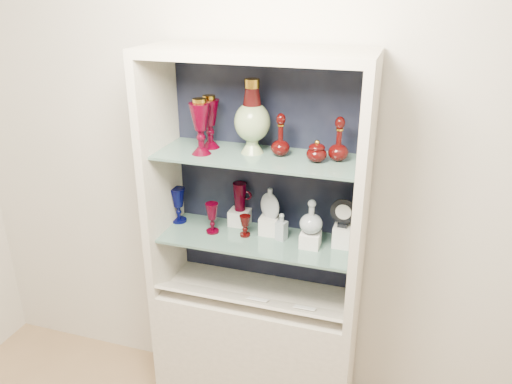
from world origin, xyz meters
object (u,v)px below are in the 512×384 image
(ruby_decanter_a, at_px, (281,132))
(cameo_medallion, at_px, (344,213))
(pedestal_lamp_left, at_px, (200,127))
(cobalt_goblet, at_px, (178,205))
(ruby_decanter_b, at_px, (339,138))
(lidded_bowl, at_px, (317,151))
(pedestal_lamp_right, at_px, (210,122))
(ruby_goblet_small, at_px, (245,226))
(flat_flask, at_px, (270,202))
(clear_round_decanter, at_px, (311,217))
(clear_square_bottle, at_px, (282,227))
(ruby_pitcher, at_px, (240,197))
(ruby_goblet_tall, at_px, (212,218))
(enamel_urn, at_px, (252,117))

(ruby_decanter_a, height_order, cameo_medallion, ruby_decanter_a)
(pedestal_lamp_left, relative_size, cobalt_goblet, 1.37)
(ruby_decanter_b, distance_m, cobalt_goblet, 0.91)
(ruby_decanter_a, bearing_deg, lidded_bowl, -11.51)
(pedestal_lamp_right, height_order, ruby_goblet_small, pedestal_lamp_right)
(ruby_decanter_a, distance_m, lidded_bowl, 0.18)
(pedestal_lamp_left, height_order, lidded_bowl, pedestal_lamp_left)
(pedestal_lamp_left, distance_m, ruby_goblet_small, 0.53)
(flat_flask, height_order, clear_round_decanter, flat_flask)
(clear_square_bottle, bearing_deg, flat_flask, 148.56)
(pedestal_lamp_right, height_order, ruby_pitcher, pedestal_lamp_right)
(ruby_decanter_a, height_order, clear_square_bottle, ruby_decanter_a)
(ruby_decanter_a, xyz_separation_m, flat_flask, (-0.06, 0.04, -0.36))
(clear_square_bottle, bearing_deg, ruby_goblet_tall, -175.11)
(lidded_bowl, bearing_deg, flat_flask, 162.36)
(cobalt_goblet, height_order, ruby_goblet_small, cobalt_goblet)
(pedestal_lamp_right, bearing_deg, ruby_decanter_b, -1.20)
(pedestal_lamp_right, height_order, flat_flask, pedestal_lamp_right)
(clear_square_bottle, distance_m, cameo_medallion, 0.30)
(cobalt_goblet, height_order, ruby_goblet_tall, cobalt_goblet)
(ruby_pitcher, height_order, clear_square_bottle, ruby_pitcher)
(ruby_pitcher, distance_m, flat_flask, 0.18)
(clear_round_decanter, height_order, cameo_medallion, cameo_medallion)
(ruby_goblet_small, distance_m, flat_flask, 0.17)
(cobalt_goblet, relative_size, clear_square_bottle, 1.34)
(ruby_pitcher, distance_m, clear_square_bottle, 0.27)
(clear_round_decanter, bearing_deg, lidded_bowl, -14.32)
(pedestal_lamp_right, distance_m, ruby_decanter_b, 0.60)
(enamel_urn, bearing_deg, ruby_decanter_b, 0.30)
(cobalt_goblet, bearing_deg, ruby_decanter_a, -2.85)
(ruby_pitcher, bearing_deg, ruby_decanter_a, -33.88)
(lidded_bowl, height_order, ruby_pitcher, lidded_bowl)
(ruby_pitcher, bearing_deg, cobalt_goblet, 179.25)
(lidded_bowl, bearing_deg, clear_square_bottle, 169.57)
(ruby_goblet_tall, distance_m, clear_round_decanter, 0.49)
(ruby_goblet_tall, bearing_deg, flat_flask, 14.95)
(ruby_goblet_tall, bearing_deg, lidded_bowl, 0.08)
(pedestal_lamp_right, height_order, cameo_medallion, pedestal_lamp_right)
(lidded_bowl, relative_size, cobalt_goblet, 0.55)
(ruby_goblet_small, bearing_deg, ruby_decanter_a, 8.05)
(pedestal_lamp_left, relative_size, flat_flask, 1.66)
(ruby_decanter_b, bearing_deg, clear_round_decanter, -158.11)
(cobalt_goblet, bearing_deg, cameo_medallion, -0.79)
(ruby_decanter_a, distance_m, ruby_pitcher, 0.45)
(lidded_bowl, xyz_separation_m, clear_round_decanter, (-0.01, 0.00, -0.32))
(clear_square_bottle, distance_m, clear_round_decanter, 0.17)
(clear_square_bottle, xyz_separation_m, cameo_medallion, (0.28, 0.02, 0.10))
(ruby_goblet_small, bearing_deg, ruby_pitcher, 119.59)
(flat_flask, bearing_deg, clear_square_bottle, -9.85)
(pedestal_lamp_right, distance_m, lidded_bowl, 0.52)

